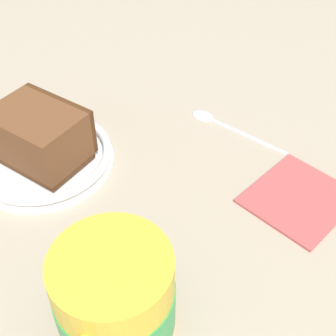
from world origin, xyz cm
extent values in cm
cube|color=tan|center=(0.00, 0.00, -1.74)|extent=(154.23, 154.23, 3.48)
cylinder|color=white|center=(-8.37, -1.98, 0.37)|extent=(15.54, 15.54, 0.74)
torus|color=white|center=(-8.37, -1.98, 1.23)|extent=(15.29, 15.29, 0.99)
cube|color=#472814|center=(-8.37, -1.98, 1.04)|extent=(10.98, 9.00, 0.60)
cube|color=brown|center=(-8.37, -1.98, 4.02)|extent=(10.98, 9.00, 5.36)
cube|color=#472814|center=(-7.37, 1.48, 4.02)|extent=(9.30, 3.23, 5.36)
cylinder|color=gold|center=(7.03, -17.51, 4.34)|extent=(9.01, 9.01, 8.67)
cylinder|color=green|center=(7.03, -17.51, 3.16)|extent=(9.19, 9.19, 4.22)
cylinder|color=#47230F|center=(7.03, -17.51, 7.23)|extent=(7.93, 7.93, 0.40)
ellipsoid|color=silver|center=(6.34, 11.88, 0.40)|extent=(3.51, 2.92, 0.80)
cylinder|color=silver|center=(12.60, 9.56, 0.25)|extent=(9.89, 4.08, 0.50)
cube|color=#B24C4C|center=(19.39, 1.07, 0.30)|extent=(12.65, 13.06, 0.60)
camera|label=1|loc=(16.51, -33.83, 34.80)|focal=49.09mm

